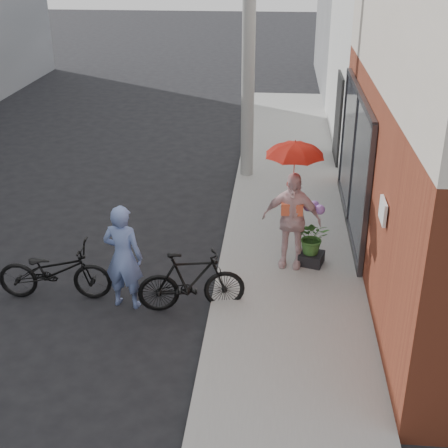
# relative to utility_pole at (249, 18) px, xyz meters

# --- Properties ---
(ground) EXTENTS (80.00, 80.00, 0.00)m
(ground) POSITION_rel_utility_pole_xyz_m (-1.10, -6.00, -3.50)
(ground) COLOR black
(ground) RESTS_ON ground
(sidewalk) EXTENTS (2.20, 24.00, 0.12)m
(sidewalk) POSITION_rel_utility_pole_xyz_m (1.00, -4.00, -3.44)
(sidewalk) COLOR gray
(sidewalk) RESTS_ON ground
(curb) EXTENTS (0.12, 24.00, 0.12)m
(curb) POSITION_rel_utility_pole_xyz_m (-0.16, -4.00, -3.44)
(curb) COLOR #9E9E99
(curb) RESTS_ON ground
(utility_pole) EXTENTS (0.28, 0.28, 7.00)m
(utility_pole) POSITION_rel_utility_pole_xyz_m (0.00, 0.00, 0.00)
(utility_pole) COLOR #9E9E99
(utility_pole) RESTS_ON ground
(officer) EXTENTS (0.65, 0.48, 1.62)m
(officer) POSITION_rel_utility_pole_xyz_m (-1.49, -5.48, -2.69)
(officer) COLOR #697FBC
(officer) RESTS_ON ground
(bike_left) EXTENTS (1.75, 0.70, 0.90)m
(bike_left) POSITION_rel_utility_pole_xyz_m (-2.60, -5.36, -3.05)
(bike_left) COLOR black
(bike_left) RESTS_ON ground
(bike_right) EXTENTS (1.63, 0.74, 0.95)m
(bike_right) POSITION_rel_utility_pole_xyz_m (-0.50, -5.51, -3.03)
(bike_right) COLOR black
(bike_right) RESTS_ON ground
(kimono_woman) EXTENTS (0.99, 0.54, 1.61)m
(kimono_woman) POSITION_rel_utility_pole_xyz_m (0.94, -4.21, -2.58)
(kimono_woman) COLOR beige
(kimono_woman) RESTS_ON sidewalk
(parasol) EXTENTS (0.88, 0.88, 0.77)m
(parasol) POSITION_rel_utility_pole_xyz_m (0.94, -4.21, -1.39)
(parasol) COLOR red
(parasol) RESTS_ON kimono_woman
(planter) EXTENTS (0.46, 0.46, 0.19)m
(planter) POSITION_rel_utility_pole_xyz_m (1.30, -4.16, -3.28)
(planter) COLOR black
(planter) RESTS_ON sidewalk
(potted_plant) EXTENTS (0.52, 0.45, 0.58)m
(potted_plant) POSITION_rel_utility_pole_xyz_m (1.30, -4.16, -2.90)
(potted_plant) COLOR #37692A
(potted_plant) RESTS_ON planter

